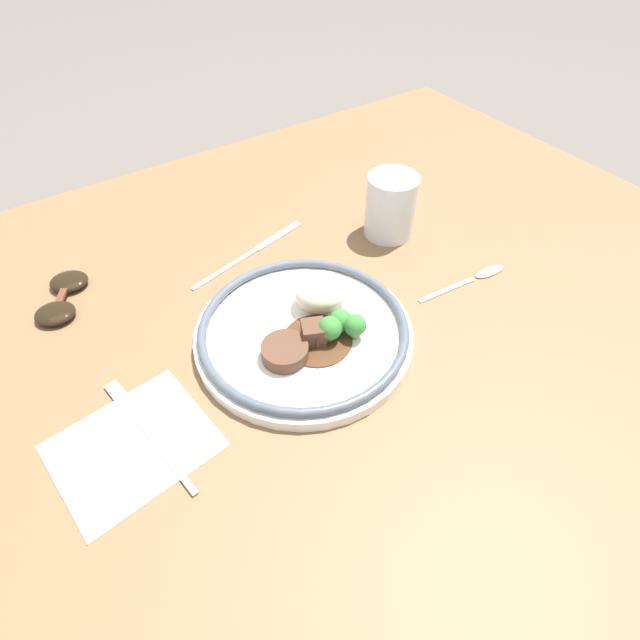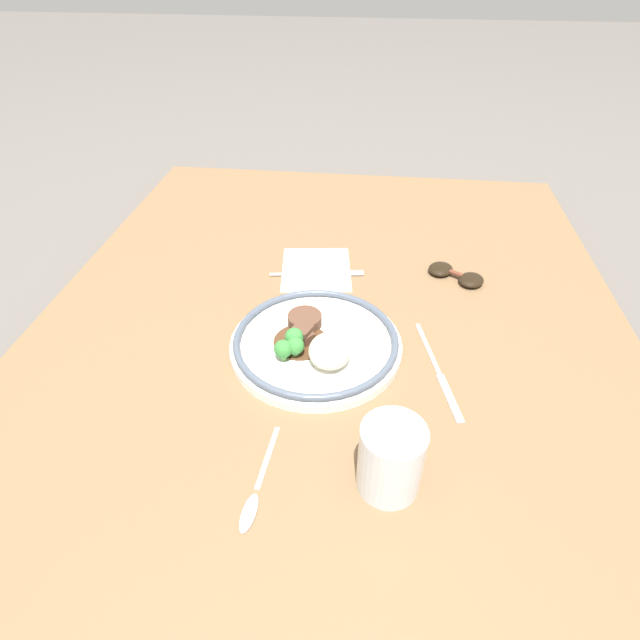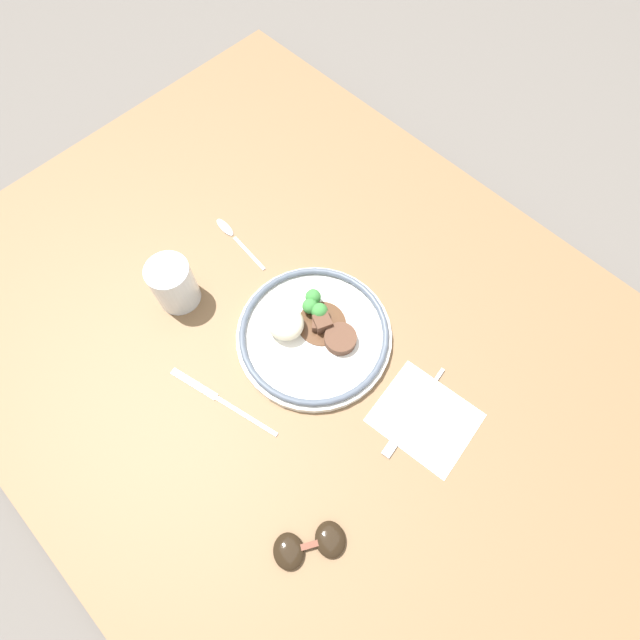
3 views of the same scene
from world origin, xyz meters
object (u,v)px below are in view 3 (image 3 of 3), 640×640
object	(u,v)px
spoon	(231,234)
plate	(312,333)
fork	(409,420)
juice_glass	(174,285)
sunglasses	(309,545)
knife	(219,399)

from	to	relation	value
spoon	plate	bearing A→B (deg)	176.07
plate	fork	distance (m)	0.23
fork	plate	bearing A→B (deg)	-96.77
juice_glass	sunglasses	bearing A→B (deg)	165.04
fork	sunglasses	bearing A→B (deg)	-4.30
fork	spoon	world-z (taller)	same
spoon	knife	bearing A→B (deg)	140.59
knife	spoon	distance (m)	0.35
spoon	sunglasses	xyz separation A→B (m)	(-0.54, 0.30, 0.01)
fork	spoon	xyz separation A→B (m)	(0.52, -0.04, -0.00)
juice_glass	fork	size ratio (longest dim) A/B	0.53
fork	sunglasses	world-z (taller)	sunglasses
plate	juice_glass	distance (m)	0.27
sunglasses	fork	bearing A→B (deg)	-55.44
plate	spoon	bearing A→B (deg)	-8.54
fork	spoon	size ratio (longest dim) A/B	1.19
juice_glass	knife	xyz separation A→B (m)	(-0.21, 0.08, -0.05)
juice_glass	sunglasses	world-z (taller)	juice_glass
plate	juice_glass	size ratio (longest dim) A/B	2.81
fork	knife	size ratio (longest dim) A/B	0.86
juice_glass	knife	world-z (taller)	juice_glass
plate	knife	world-z (taller)	plate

